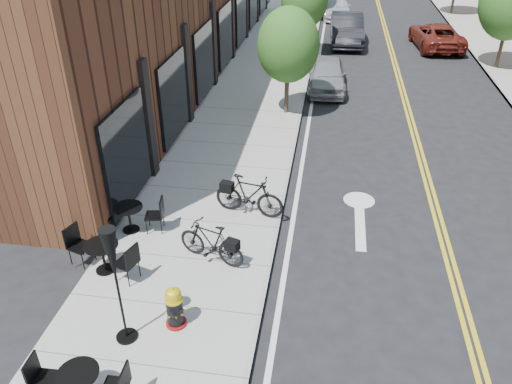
{
  "coord_description": "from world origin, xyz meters",
  "views": [
    {
      "loc": [
        0.98,
        -8.54,
        7.28
      ],
      "look_at": [
        -0.6,
        1.66,
        1.0
      ],
      "focal_mm": 35.0,
      "sensor_mm": 36.0,
      "label": 1
    }
  ],
  "objects_px": {
    "parked_car_a": "(327,74)",
    "parked_car_c": "(336,8)",
    "bistro_set_b": "(103,254)",
    "parked_car_far": "(436,36)",
    "bicycle_left": "(211,242)",
    "parked_car_b": "(347,29)",
    "bistro_set_a": "(80,382)",
    "fire_hydrant": "(175,307)",
    "bicycle_right": "(249,195)",
    "bistro_set_c": "(129,215)",
    "patio_umbrella": "(113,263)"
  },
  "relations": [
    {
      "from": "bistro_set_b",
      "to": "parked_car_far",
      "type": "height_order",
      "value": "parked_car_far"
    },
    {
      "from": "parked_car_a",
      "to": "parked_car_c",
      "type": "relative_size",
      "value": 0.87
    },
    {
      "from": "bicycle_left",
      "to": "parked_car_c",
      "type": "xyz_separation_m",
      "value": [
        2.29,
        26.09,
        0.02
      ]
    },
    {
      "from": "bicycle_left",
      "to": "parked_car_b",
      "type": "relative_size",
      "value": 0.35
    },
    {
      "from": "bicycle_right",
      "to": "bistro_set_c",
      "type": "height_order",
      "value": "bicycle_right"
    },
    {
      "from": "fire_hydrant",
      "to": "parked_car_c",
      "type": "height_order",
      "value": "parked_car_c"
    },
    {
      "from": "bicycle_left",
      "to": "patio_umbrella",
      "type": "bearing_deg",
      "value": -3.85
    },
    {
      "from": "bicycle_left",
      "to": "parked_car_c",
      "type": "relative_size",
      "value": 0.38
    },
    {
      "from": "bistro_set_a",
      "to": "bistro_set_b",
      "type": "height_order",
      "value": "bistro_set_b"
    },
    {
      "from": "bicycle_left",
      "to": "bistro_set_b",
      "type": "distance_m",
      "value": 2.34
    },
    {
      "from": "fire_hydrant",
      "to": "parked_car_a",
      "type": "distance_m",
      "value": 14.23
    },
    {
      "from": "parked_car_a",
      "to": "fire_hydrant",
      "type": "bearing_deg",
      "value": -102.11
    },
    {
      "from": "parked_car_far",
      "to": "bicycle_left",
      "type": "bearing_deg",
      "value": 62.77
    },
    {
      "from": "parked_car_a",
      "to": "parked_car_c",
      "type": "height_order",
      "value": "parked_car_a"
    },
    {
      "from": "fire_hydrant",
      "to": "bistro_set_b",
      "type": "height_order",
      "value": "fire_hydrant"
    },
    {
      "from": "fire_hydrant",
      "to": "bistro_set_c",
      "type": "height_order",
      "value": "fire_hydrant"
    },
    {
      "from": "fire_hydrant",
      "to": "parked_car_far",
      "type": "height_order",
      "value": "parked_car_far"
    },
    {
      "from": "parked_car_c",
      "to": "parked_car_a",
      "type": "bearing_deg",
      "value": -95.78
    },
    {
      "from": "bicycle_left",
      "to": "parked_car_far",
      "type": "distance_m",
      "value": 20.89
    },
    {
      "from": "parked_car_a",
      "to": "bicycle_right",
      "type": "bearing_deg",
      "value": -101.67
    },
    {
      "from": "patio_umbrella",
      "to": "parked_car_b",
      "type": "xyz_separation_m",
      "value": [
        4.0,
        22.07,
        -1.11
      ]
    },
    {
      "from": "bicycle_left",
      "to": "parked_car_far",
      "type": "relative_size",
      "value": 0.35
    },
    {
      "from": "bicycle_right",
      "to": "bistro_set_b",
      "type": "distance_m",
      "value": 3.85
    },
    {
      "from": "parked_car_a",
      "to": "parked_car_c",
      "type": "xyz_separation_m",
      "value": [
        0.13,
        14.07,
        -0.02
      ]
    },
    {
      "from": "bistro_set_c",
      "to": "parked_car_far",
      "type": "xyz_separation_m",
      "value": [
        9.88,
        18.62,
        0.08
      ]
    },
    {
      "from": "fire_hydrant",
      "to": "parked_car_b",
      "type": "bearing_deg",
      "value": 102.31
    },
    {
      "from": "fire_hydrant",
      "to": "bicycle_left",
      "type": "distance_m",
      "value": 2.02
    },
    {
      "from": "bicycle_left",
      "to": "bicycle_right",
      "type": "bearing_deg",
      "value": -175.55
    },
    {
      "from": "fire_hydrant",
      "to": "patio_umbrella",
      "type": "relative_size",
      "value": 0.37
    },
    {
      "from": "bicycle_right",
      "to": "bistro_set_c",
      "type": "bearing_deg",
      "value": 123.69
    },
    {
      "from": "fire_hydrant",
      "to": "parked_car_b",
      "type": "xyz_separation_m",
      "value": [
        3.19,
        21.6,
        0.23
      ]
    },
    {
      "from": "bicycle_right",
      "to": "parked_car_b",
      "type": "height_order",
      "value": "parked_car_b"
    },
    {
      "from": "bicycle_left",
      "to": "parked_car_c",
      "type": "bearing_deg",
      "value": -165.79
    },
    {
      "from": "parked_car_a",
      "to": "parked_car_c",
      "type": "distance_m",
      "value": 14.07
    },
    {
      "from": "patio_umbrella",
      "to": "parked_car_c",
      "type": "xyz_separation_m",
      "value": [
        3.34,
        28.56,
        -1.26
      ]
    },
    {
      "from": "bistro_set_a",
      "to": "bistro_set_b",
      "type": "distance_m",
      "value": 3.28
    },
    {
      "from": "bicycle_left",
      "to": "bistro_set_a",
      "type": "xyz_separation_m",
      "value": [
        -1.25,
        -3.84,
        -0.07
      ]
    },
    {
      "from": "bistro_set_c",
      "to": "parked_car_c",
      "type": "height_order",
      "value": "parked_car_c"
    },
    {
      "from": "bistro_set_a",
      "to": "bicycle_left",
      "type": "bearing_deg",
      "value": 70.45
    },
    {
      "from": "bistro_set_b",
      "to": "parked_car_c",
      "type": "height_order",
      "value": "parked_car_c"
    },
    {
      "from": "bistro_set_b",
      "to": "bistro_set_a",
      "type": "bearing_deg",
      "value": -54.63
    },
    {
      "from": "bistro_set_b",
      "to": "bicycle_left",
      "type": "bearing_deg",
      "value": 35.62
    },
    {
      "from": "patio_umbrella",
      "to": "parked_car_b",
      "type": "relative_size",
      "value": 0.52
    },
    {
      "from": "bicycle_right",
      "to": "bistro_set_b",
      "type": "xyz_separation_m",
      "value": [
        -2.75,
        -2.69,
        -0.09
      ]
    },
    {
      "from": "bistro_set_c",
      "to": "fire_hydrant",
      "type": "bearing_deg",
      "value": -64.75
    },
    {
      "from": "fire_hydrant",
      "to": "bicycle_right",
      "type": "relative_size",
      "value": 0.5
    },
    {
      "from": "parked_car_far",
      "to": "parked_car_c",
      "type": "bearing_deg",
      "value": -56.86
    },
    {
      "from": "parked_car_a",
      "to": "parked_car_far",
      "type": "xyz_separation_m",
      "value": [
        5.5,
        7.42,
        -0.0
      ]
    },
    {
      "from": "bistro_set_a",
      "to": "parked_car_c",
      "type": "height_order",
      "value": "parked_car_c"
    },
    {
      "from": "bicycle_right",
      "to": "parked_car_far",
      "type": "xyz_separation_m",
      "value": [
        7.13,
        17.46,
        -0.02
      ]
    }
  ]
}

